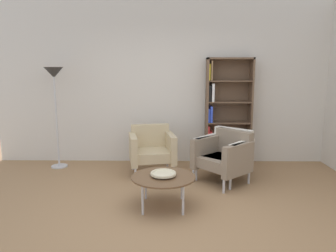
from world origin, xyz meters
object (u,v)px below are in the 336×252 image
Objects in this scene: floor_lamp_torchiere at (54,84)px; coffee_table_low at (163,178)px; decorative_bowl at (163,173)px; bookshelf_tall at (225,112)px; armchair_near_window at (226,153)px; armchair_by_bookshelf at (152,148)px; armchair_spare_guest at (224,156)px.

coffee_table_low is at bearing -40.92° from floor_lamp_torchiere.
coffee_table_low is 2.50× the size of decorative_bowl.
armchair_near_window is (-0.11, -0.84, -0.53)m from bookshelf_tall.
bookshelf_tall is 2.00× the size of armchair_near_window.
floor_lamp_torchiere is at bearing -175.12° from bookshelf_tall.
armchair_by_bookshelf is 1.21m from armchair_near_window.
armchair_spare_guest is at bearing -31.54° from armchair_by_bookshelf.
armchair_near_window is (0.94, 1.05, -0.02)m from decorative_bowl.
floor_lamp_torchiere is at bearing -151.66° from armchair_near_window.
bookshelf_tall is at bearing 130.13° from armchair_spare_guest.
bookshelf_tall is 1.48m from armchair_by_bookshelf.
decorative_bowl is 0.34× the size of armchair_spare_guest.
bookshelf_tall is at bearing 4.88° from floor_lamp_torchiere.
armchair_near_window is at bearing 48.10° from coffee_table_low.
bookshelf_tall is 1.12m from armchair_spare_guest.
armchair_by_bookshelf is at bearing -153.98° from armchair_near_window.
armchair_spare_guest and armchair_by_bookshelf have the same top height.
floor_lamp_torchiere is (-1.89, 1.63, 1.01)m from decorative_bowl.
coffee_table_low is 1.36m from armchair_by_bookshelf.
armchair_by_bookshelf is at bearing 99.65° from coffee_table_low.
coffee_table_low is at bearing -90.89° from armchair_by_bookshelf.
coffee_table_low is 2.72m from floor_lamp_torchiere.
decorative_bowl is at bearing -90.89° from armchair_by_bookshelf.
armchair_near_window is (0.04, 0.14, 0.00)m from armchair_spare_guest.
decorative_bowl is 0.18× the size of floor_lamp_torchiere.
bookshelf_tall reaches higher than decorative_bowl.
bookshelf_tall reaches higher than armchair_spare_guest.
armchair_near_window is at bearing -11.68° from floor_lamp_torchiere.
floor_lamp_torchiere is (-2.79, 0.73, 1.03)m from armchair_spare_guest.
floor_lamp_torchiere reaches higher than armchair_by_bookshelf.
armchair_spare_guest reaches higher than coffee_table_low.
bookshelf_tall is 2.99m from floor_lamp_torchiere.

